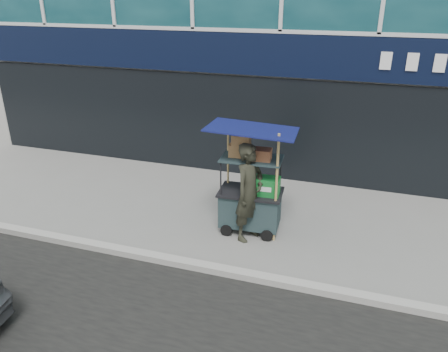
% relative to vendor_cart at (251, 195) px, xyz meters
% --- Properties ---
extents(ground, '(80.00, 80.00, 0.00)m').
position_rel_vendor_cart_xyz_m(ground, '(-0.11, -1.30, -0.73)').
color(ground, slate).
rests_on(ground, ground).
extents(curb, '(80.00, 0.18, 0.12)m').
position_rel_vendor_cart_xyz_m(curb, '(-0.11, -1.50, -0.67)').
color(curb, '#989790').
rests_on(curb, ground).
extents(vendor_cart, '(1.61, 1.19, 2.09)m').
position_rel_vendor_cart_xyz_m(vendor_cart, '(0.00, 0.00, 0.00)').
color(vendor_cart, black).
rests_on(vendor_cart, ground).
extents(vendor_man, '(0.65, 0.78, 1.83)m').
position_rel_vendor_cart_xyz_m(vendor_man, '(0.03, -0.27, 0.18)').
color(vendor_man, black).
rests_on(vendor_man, ground).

